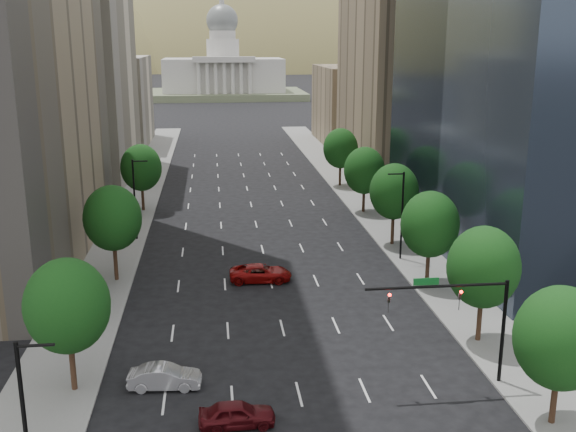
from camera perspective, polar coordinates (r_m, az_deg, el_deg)
name	(u,v)px	position (r m, az deg, el deg)	size (l,w,h in m)	color
sidewalk_left	(112,254)	(71.41, -14.71, -3.13)	(6.00, 200.00, 0.15)	slate
sidewalk_right	(405,244)	(73.52, 9.95, -2.34)	(6.00, 200.00, 0.15)	slate
midrise_cream_left	(81,65)	(112.19, -17.19, 12.14)	(14.00, 30.00, 35.00)	beige
filler_left	(114,101)	(145.24, -14.61, 9.41)	(14.00, 26.00, 18.00)	beige
parking_tan_right	(397,81)	(111.59, 9.26, 11.30)	(14.00, 30.00, 30.00)	#8C7759
filler_right	(354,105)	(144.10, 5.60, 9.37)	(14.00, 26.00, 16.00)	#8C7759
tree_right_0	(561,338)	(40.76, 22.17, -9.60)	(5.20, 5.20, 8.39)	#382316
tree_right_1	(483,267)	(49.81, 16.27, -4.21)	(5.20, 5.20, 8.75)	#382316
tree_right_2	(430,224)	(60.57, 11.97, -0.71)	(5.20, 5.20, 8.61)	#382316
tree_right_3	(394,192)	(71.64, 9.01, 2.06)	(5.20, 5.20, 8.89)	#382316
tree_right_4	(364,171)	(85.01, 6.51, 3.86)	(5.20, 5.20, 8.46)	#382316
tree_right_5	(341,148)	(100.37, 4.49, 5.75)	(5.20, 5.20, 8.75)	#382316
tree_left_0	(67,306)	(43.29, -18.25, -7.27)	(5.20, 5.20, 8.75)	#382316
tree_left_1	(113,218)	(61.97, -14.69, -0.18)	(5.20, 5.20, 8.97)	#382316
tree_left_2	(141,168)	(87.23, -12.38, 4.03)	(5.20, 5.20, 8.68)	#382316
streetlight_rn	(402,213)	(67.05, 9.62, 0.24)	(1.70, 0.20, 9.00)	black
streetlight_ls	(27,429)	(33.08, -21.31, -16.48)	(1.70, 0.20, 9.00)	black
streetlight_ln	(135,197)	(74.68, -12.86, 1.57)	(1.70, 0.20, 9.00)	black
traffic_signal	(467,310)	(43.55, 14.97, -7.70)	(9.12, 0.40, 7.38)	black
capitol	(223,75)	(257.38, -5.51, 11.87)	(60.00, 40.00, 35.20)	#596647
foothills	(255,107)	(610.87, -2.78, 9.22)	(720.00, 413.00, 263.00)	olive
car_maroon	(237,414)	(40.00, -4.35, -16.44)	(1.77, 4.39, 1.50)	#450B0F
car_silver	(165,377)	(44.34, -10.44, -13.31)	(1.60, 4.59, 1.51)	#AAAAB0
car_red_far	(261,273)	(61.49, -2.34, -4.86)	(2.61, 5.67, 1.57)	maroon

